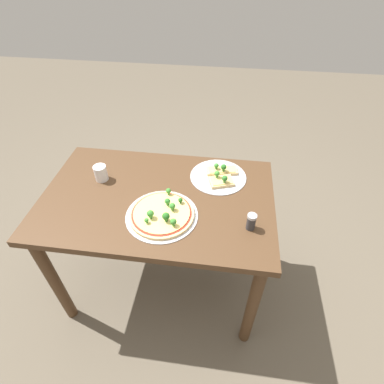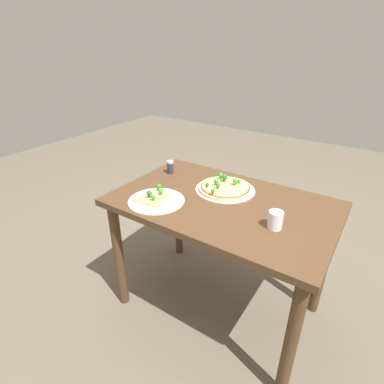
# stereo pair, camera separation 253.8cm
# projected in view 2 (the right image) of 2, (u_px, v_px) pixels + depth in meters

# --- Properties ---
(ground_plane) EXTENTS (8.00, 8.00, 0.00)m
(ground_plane) POSITION_uv_depth(u_px,v_px,m) (217.00, 304.00, 1.96)
(ground_plane) COLOR brown
(dining_table) EXTENTS (1.17, 0.74, 0.77)m
(dining_table) POSITION_uv_depth(u_px,v_px,m) (221.00, 219.00, 1.66)
(dining_table) COLOR #4C331E
(dining_table) RESTS_ON ground_plane
(pizza_tray_whole) EXTENTS (0.34, 0.34, 0.07)m
(pizza_tray_whole) POSITION_uv_depth(u_px,v_px,m) (225.00, 188.00, 1.72)
(pizza_tray_whole) COLOR #B7B7BC
(pizza_tray_whole) RESTS_ON dining_table
(pizza_tray_slice) EXTENTS (0.30, 0.30, 0.07)m
(pizza_tray_slice) POSITION_uv_depth(u_px,v_px,m) (155.00, 198.00, 1.61)
(pizza_tray_slice) COLOR #B7B7BC
(pizza_tray_slice) RESTS_ON dining_table
(drinking_cup) EXTENTS (0.07, 0.07, 0.09)m
(drinking_cup) POSITION_uv_depth(u_px,v_px,m) (275.00, 220.00, 1.36)
(drinking_cup) COLOR white
(drinking_cup) RESTS_ON dining_table
(condiment_shaker) EXTENTS (0.04, 0.04, 0.08)m
(condiment_shaker) POSITION_uv_depth(u_px,v_px,m) (170.00, 167.00, 1.93)
(condiment_shaker) COLOR #333338
(condiment_shaker) RESTS_ON dining_table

